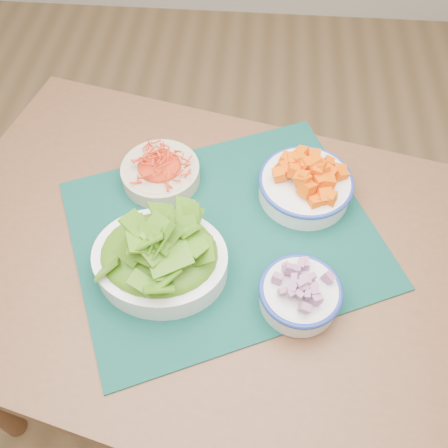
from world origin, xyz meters
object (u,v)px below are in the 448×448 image
at_px(carrot_bowl, 160,170).
at_px(onion_bowl, 300,292).
at_px(lettuce_bowl, 159,254).
at_px(table, 215,278).
at_px(squash_bowl, 306,181).
at_px(placemat, 224,233).

distance_m(carrot_bowl, onion_bowl, 0.42).
bearing_deg(onion_bowl, lettuce_bowl, 169.48).
bearing_deg(table, squash_bowl, 55.75).
bearing_deg(carrot_bowl, placemat, -41.42).
bearing_deg(carrot_bowl, onion_bowl, -42.81).
bearing_deg(onion_bowl, table, 149.89).
xyz_separation_m(lettuce_bowl, onion_bowl, (0.27, -0.05, -0.02)).
height_order(table, squash_bowl, squash_bowl).
height_order(squash_bowl, onion_bowl, squash_bowl).
distance_m(placemat, lettuce_bowl, 0.16).
bearing_deg(lettuce_bowl, squash_bowl, 41.17).
height_order(table, carrot_bowl, carrot_bowl).
distance_m(table, carrot_bowl, 0.27).
bearing_deg(carrot_bowl, lettuce_bowl, -80.82).
relative_size(squash_bowl, lettuce_bowl, 0.85).
distance_m(carrot_bowl, squash_bowl, 0.32).
xyz_separation_m(table, placemat, (0.02, 0.05, 0.10)).
relative_size(lettuce_bowl, onion_bowl, 1.42).
xyz_separation_m(placemat, carrot_bowl, (-0.15, 0.13, 0.03)).
height_order(carrot_bowl, lettuce_bowl, lettuce_bowl).
distance_m(table, placemat, 0.11).
bearing_deg(lettuce_bowl, onion_bowl, -6.67).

